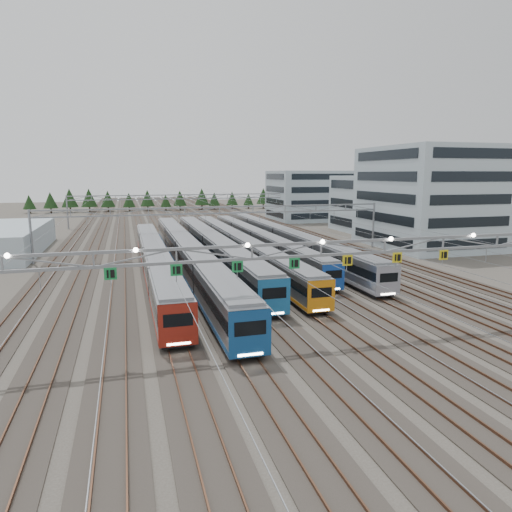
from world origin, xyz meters
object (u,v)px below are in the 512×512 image
object	(u,v)px
train_f	(280,237)
depot_bldg_mid	(372,204)
gantry_near	(321,252)
west_shed	(10,239)
train_e	(258,241)
train_d	(238,245)
gantry_far	(184,200)
gantry_mid	(220,216)
train_b	(187,254)
depot_bldg_north	(311,195)
train_a	(155,260)
depot_bldg_south	(427,197)
train_c	(213,247)

from	to	relation	value
train_f	depot_bldg_mid	world-z (taller)	depot_bldg_mid
gantry_near	west_shed	xyz separation A→B (m)	(-33.36, 51.90, -4.88)
west_shed	train_e	bearing A→B (deg)	-15.37
train_d	gantry_far	xyz separation A→B (m)	(-2.25, 48.41, 4.36)
train_f	gantry_mid	world-z (taller)	gantry_mid
train_b	depot_bldg_north	distance (m)	74.46
train_f	train_a	bearing A→B (deg)	-144.67
depot_bldg_north	west_shed	distance (m)	79.84
gantry_near	gantry_mid	bearing A→B (deg)	89.93
gantry_near	depot_bldg_north	bearing A→B (deg)	67.72
train_e	train_f	world-z (taller)	train_f
train_d	gantry_near	xyz separation A→B (m)	(-2.30, -36.71, 5.06)
depot_bldg_south	train_c	bearing A→B (deg)	-173.94
train_e	depot_bldg_south	world-z (taller)	depot_bldg_south
train_f	depot_bldg_north	xyz separation A→B (m)	(25.47, 47.22, 4.83)
depot_bldg_south	west_shed	distance (m)	72.75
gantry_mid	gantry_far	xyz separation A→B (m)	(0.00, 45.00, 0.00)
train_c	depot_bldg_north	bearing A→B (deg)	54.84
gantry_near	train_c	bearing A→B (deg)	93.66
train_f	gantry_far	distance (m)	44.25
gantry_mid	gantry_far	distance (m)	45.00
depot_bldg_south	gantry_far	bearing A→B (deg)	129.17
train_d	train_f	size ratio (longest dim) A/B	0.93
train_f	depot_bldg_mid	xyz separation A→B (m)	(28.62, 18.96, 4.20)
gantry_near	gantry_far	bearing A→B (deg)	89.97
train_b	train_d	xyz separation A→B (m)	(9.00, 7.21, -0.22)
depot_bldg_south	train_e	bearing A→B (deg)	176.01
train_d	west_shed	xyz separation A→B (m)	(-35.66, 15.19, 0.18)
gantry_far	train_d	bearing A→B (deg)	-87.34
train_b	depot_bldg_mid	distance (m)	56.69
depot_bldg_mid	west_shed	distance (m)	74.02
train_c	gantry_far	distance (m)	50.90
train_d	train_a	bearing A→B (deg)	-143.14
depot_bldg_south	depot_bldg_mid	size ratio (longest dim) A/B	1.38
train_f	depot_bldg_mid	size ratio (longest dim) A/B	4.31
train_a	train_f	size ratio (longest dim) A/B	0.78
depot_bldg_south	west_shed	world-z (taller)	depot_bldg_south
gantry_near	west_shed	size ratio (longest dim) A/B	1.88
train_d	train_e	bearing A→B (deg)	42.66
train_b	train_e	world-z (taller)	train_b
train_e	depot_bldg_north	world-z (taller)	depot_bldg_north
depot_bldg_mid	gantry_near	bearing A→B (deg)	-122.99
train_a	gantry_mid	size ratio (longest dim) A/B	0.95
gantry_mid	train_b	bearing A→B (deg)	-122.44
depot_bldg_south	train_d	bearing A→B (deg)	-176.81
gantry_near	west_shed	bearing A→B (deg)	122.73
train_f	depot_bldg_south	xyz separation A→B (m)	(26.57, -3.85, 6.80)
train_a	west_shed	size ratio (longest dim) A/B	1.79
train_e	depot_bldg_mid	xyz separation A→B (m)	(33.12, 20.64, 4.33)
train_c	gantry_far	world-z (taller)	gantry_far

